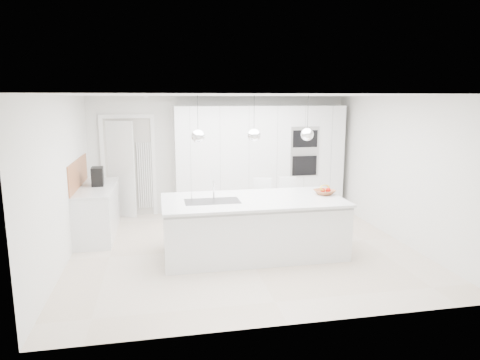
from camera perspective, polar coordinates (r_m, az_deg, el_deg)
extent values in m
plane|color=beige|center=(7.20, 0.46, -9.07)|extent=(5.50, 5.50, 0.00)
plane|color=silver|center=(9.32, -2.58, 3.41)|extent=(5.50, 0.00, 5.50)
plane|color=silver|center=(6.89, -22.55, -0.06)|extent=(0.00, 5.00, 5.00)
plane|color=white|center=(6.77, 0.49, 11.23)|extent=(5.50, 5.50, 0.00)
cube|color=silver|center=(9.19, 2.64, 2.67)|extent=(3.60, 0.60, 2.30)
cube|color=white|center=(9.21, -16.16, 1.36)|extent=(0.76, 0.38, 2.00)
cube|color=silver|center=(8.17, -18.43, -4.07)|extent=(0.60, 1.80, 0.86)
cube|color=silver|center=(8.07, -18.62, -0.98)|extent=(0.62, 1.82, 0.04)
cube|color=#B06B41|center=(8.07, -20.76, 0.83)|extent=(0.02, 1.80, 0.50)
cube|color=silver|center=(6.81, 1.80, -6.45)|extent=(2.80, 1.20, 0.86)
cube|color=silver|center=(6.74, 1.73, -2.67)|extent=(2.84, 1.40, 0.04)
cylinder|color=white|center=(6.74, -3.53, -1.20)|extent=(0.02, 0.02, 0.30)
sphere|color=white|center=(6.39, -5.61, 5.82)|extent=(0.20, 0.20, 0.20)
sphere|color=white|center=(6.52, 1.88, 5.97)|extent=(0.20, 0.20, 0.20)
sphere|color=white|center=(6.76, 8.95, 6.02)|extent=(0.20, 0.20, 0.20)
imported|color=#B06B41|center=(7.14, 11.21, -1.60)|extent=(0.41, 0.41, 0.08)
cube|color=black|center=(8.13, -18.47, 0.46)|extent=(0.22, 0.32, 0.33)
sphere|color=#A80D05|center=(7.13, 10.99, -1.39)|extent=(0.07, 0.07, 0.07)
sphere|color=#A80D05|center=(7.14, 11.67, -1.35)|extent=(0.09, 0.09, 0.09)
torus|color=yellow|center=(7.14, 11.23, -1.02)|extent=(0.23, 0.17, 0.20)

